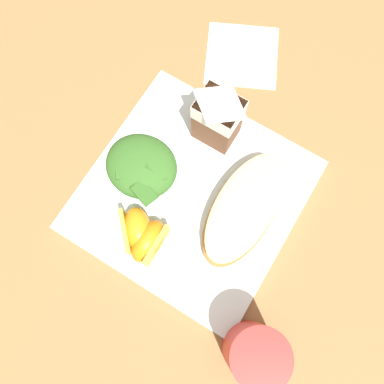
{
  "coord_description": "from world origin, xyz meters",
  "views": [
    {
      "loc": [
        0.07,
        -0.12,
        0.55
      ],
      "look_at": [
        0.0,
        0.0,
        0.03
      ],
      "focal_mm": 37.72,
      "sensor_mm": 36.0,
      "label": 1
    }
  ],
  "objects_px": {
    "green_salad_pile": "(142,166)",
    "drinking_red_cup": "(254,353)",
    "white_plate": "(192,195)",
    "orange_wedge_middle": "(150,242)",
    "orange_wedge_front": "(137,230)",
    "paper_napkin": "(242,55)",
    "milk_carton": "(218,115)",
    "cheesy_pizza_bread": "(244,209)"
  },
  "relations": [
    {
      "from": "green_salad_pile",
      "to": "milk_carton",
      "type": "bearing_deg",
      "value": 60.39
    },
    {
      "from": "cheesy_pizza_bread",
      "to": "paper_napkin",
      "type": "xyz_separation_m",
      "value": [
        -0.12,
        0.22,
        -0.03
      ]
    },
    {
      "from": "drinking_red_cup",
      "to": "paper_napkin",
      "type": "bearing_deg",
      "value": 120.66
    },
    {
      "from": "orange_wedge_front",
      "to": "drinking_red_cup",
      "type": "xyz_separation_m",
      "value": [
        0.2,
        -0.05,
        0.02
      ]
    },
    {
      "from": "green_salad_pile",
      "to": "orange_wedge_front",
      "type": "xyz_separation_m",
      "value": [
        0.04,
        -0.08,
        -0.0
      ]
    },
    {
      "from": "orange_wedge_front",
      "to": "orange_wedge_middle",
      "type": "height_order",
      "value": "same"
    },
    {
      "from": "white_plate",
      "to": "paper_napkin",
      "type": "relative_size",
      "value": 2.55
    },
    {
      "from": "orange_wedge_front",
      "to": "paper_napkin",
      "type": "height_order",
      "value": "orange_wedge_front"
    },
    {
      "from": "white_plate",
      "to": "orange_wedge_middle",
      "type": "xyz_separation_m",
      "value": [
        -0.01,
        -0.09,
        0.03
      ]
    },
    {
      "from": "white_plate",
      "to": "green_salad_pile",
      "type": "xyz_separation_m",
      "value": [
        -0.08,
        -0.01,
        0.03
      ]
    },
    {
      "from": "cheesy_pizza_bread",
      "to": "orange_wedge_front",
      "type": "distance_m",
      "value": 0.14
    },
    {
      "from": "drinking_red_cup",
      "to": "white_plate",
      "type": "bearing_deg",
      "value": 141.2
    },
    {
      "from": "green_salad_pile",
      "to": "paper_napkin",
      "type": "distance_m",
      "value": 0.25
    },
    {
      "from": "white_plate",
      "to": "cheesy_pizza_bread",
      "type": "distance_m",
      "value": 0.08
    },
    {
      "from": "cheesy_pizza_bread",
      "to": "green_salad_pile",
      "type": "bearing_deg",
      "value": -171.77
    },
    {
      "from": "white_plate",
      "to": "orange_wedge_front",
      "type": "distance_m",
      "value": 0.09
    },
    {
      "from": "green_salad_pile",
      "to": "orange_wedge_front",
      "type": "distance_m",
      "value": 0.09
    },
    {
      "from": "white_plate",
      "to": "cheesy_pizza_bread",
      "type": "bearing_deg",
      "value": 11.11
    },
    {
      "from": "orange_wedge_middle",
      "to": "green_salad_pile",
      "type": "bearing_deg",
      "value": 128.98
    },
    {
      "from": "paper_napkin",
      "to": "cheesy_pizza_bread",
      "type": "bearing_deg",
      "value": -60.74
    },
    {
      "from": "green_salad_pile",
      "to": "milk_carton",
      "type": "xyz_separation_m",
      "value": [
        0.06,
        0.1,
        0.04
      ]
    },
    {
      "from": "white_plate",
      "to": "green_salad_pile",
      "type": "distance_m",
      "value": 0.08
    },
    {
      "from": "milk_carton",
      "to": "white_plate",
      "type": "bearing_deg",
      "value": -79.28
    },
    {
      "from": "white_plate",
      "to": "orange_wedge_middle",
      "type": "height_order",
      "value": "orange_wedge_middle"
    },
    {
      "from": "orange_wedge_middle",
      "to": "drinking_red_cup",
      "type": "bearing_deg",
      "value": -14.62
    },
    {
      "from": "milk_carton",
      "to": "orange_wedge_middle",
      "type": "bearing_deg",
      "value": -87.72
    },
    {
      "from": "white_plate",
      "to": "milk_carton",
      "type": "distance_m",
      "value": 0.12
    },
    {
      "from": "green_salad_pile",
      "to": "drinking_red_cup",
      "type": "distance_m",
      "value": 0.27
    },
    {
      "from": "cheesy_pizza_bread",
      "to": "orange_wedge_front",
      "type": "xyz_separation_m",
      "value": [
        -0.11,
        -0.1,
        0.0
      ]
    },
    {
      "from": "milk_carton",
      "to": "drinking_red_cup",
      "type": "bearing_deg",
      "value": -51.09
    },
    {
      "from": "cheesy_pizza_bread",
      "to": "orange_wedge_front",
      "type": "bearing_deg",
      "value": -137.28
    },
    {
      "from": "orange_wedge_front",
      "to": "white_plate",
      "type": "bearing_deg",
      "value": 68.0
    },
    {
      "from": "milk_carton",
      "to": "drinking_red_cup",
      "type": "xyz_separation_m",
      "value": [
        0.18,
        -0.23,
        -0.02
      ]
    },
    {
      "from": "cheesy_pizza_bread",
      "to": "orange_wedge_middle",
      "type": "distance_m",
      "value": 0.13
    },
    {
      "from": "white_plate",
      "to": "drinking_red_cup",
      "type": "bearing_deg",
      "value": -38.8
    },
    {
      "from": "orange_wedge_middle",
      "to": "paper_napkin",
      "type": "relative_size",
      "value": 0.55
    },
    {
      "from": "orange_wedge_middle",
      "to": "drinking_red_cup",
      "type": "relative_size",
      "value": 0.57
    },
    {
      "from": "paper_napkin",
      "to": "milk_carton",
      "type": "bearing_deg",
      "value": -76.25
    },
    {
      "from": "milk_carton",
      "to": "orange_wedge_middle",
      "type": "relative_size",
      "value": 1.81
    },
    {
      "from": "white_plate",
      "to": "milk_carton",
      "type": "xyz_separation_m",
      "value": [
        -0.02,
        0.09,
        0.07
      ]
    },
    {
      "from": "orange_wedge_middle",
      "to": "milk_carton",
      "type": "bearing_deg",
      "value": 92.28
    },
    {
      "from": "orange_wedge_front",
      "to": "drinking_red_cup",
      "type": "bearing_deg",
      "value": -14.26
    }
  ]
}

